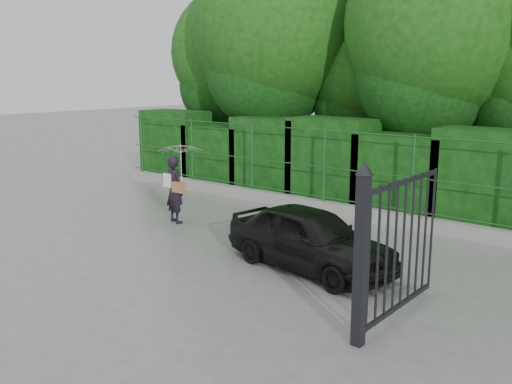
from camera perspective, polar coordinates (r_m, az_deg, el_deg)
The scene contains 8 objects.
ground at distance 11.19m, azimuth -7.73°, elevation -6.00°, with size 80.00×80.00×0.00m, color gray.
kerb at distance 14.47m, azimuth 5.40°, elevation -1.26°, with size 14.00×0.25×0.30m, color #9E9E99.
fence at distance 14.15m, azimuth 6.22°, elevation 2.76°, with size 14.13×0.06×1.80m.
hedge at distance 15.12m, azimuth 7.61°, elevation 2.77°, with size 14.20×1.20×2.27m.
trees at distance 16.43m, azimuth 15.75°, elevation 15.60°, with size 17.10×6.15×8.08m.
gate at distance 7.58m, azimuth 12.21°, elevation -5.38°, with size 0.22×2.33×2.36m.
woman at distance 13.10m, azimuth -7.72°, elevation 2.13°, with size 0.99×1.01×1.85m.
car at distance 10.07m, azimuth 5.43°, elevation -4.61°, with size 1.32×3.29×1.12m, color black.
Camera 1 is at (7.86, -7.21, 3.38)m, focal length 40.00 mm.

